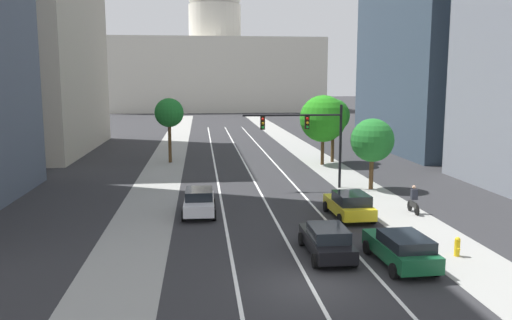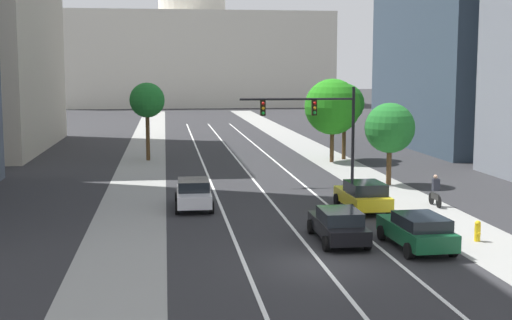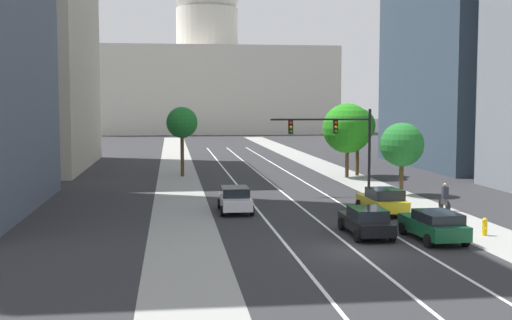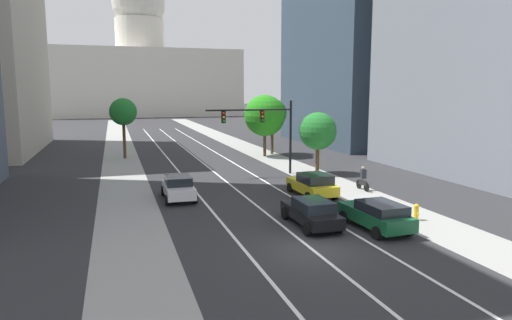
{
  "view_description": "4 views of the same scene",
  "coord_description": "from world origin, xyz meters",
  "px_view_note": "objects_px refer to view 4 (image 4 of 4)",
  "views": [
    {
      "loc": [
        -4.21,
        -18.99,
        7.97
      ],
      "look_at": [
        -1.06,
        10.25,
        3.45
      ],
      "focal_mm": 36.45,
      "sensor_mm": 36.0,
      "label": 1
    },
    {
      "loc": [
        -5.77,
        -25.12,
        7.27
      ],
      "look_at": [
        -0.92,
        12.29,
        2.43
      ],
      "focal_mm": 49.27,
      "sensor_mm": 36.0,
      "label": 2
    },
    {
      "loc": [
        -8.2,
        -28.66,
        6.65
      ],
      "look_at": [
        -1.72,
        22.1,
        2.26
      ],
      "focal_mm": 46.94,
      "sensor_mm": 36.0,
      "label": 3
    },
    {
      "loc": [
        -8.2,
        -18.1,
        6.96
      ],
      "look_at": [
        0.72,
        10.8,
        2.46
      ],
      "focal_mm": 32.44,
      "sensor_mm": 36.0,
      "label": 4
    }
  ],
  "objects_px": {
    "car_white": "(178,187)",
    "car_black": "(311,212)",
    "capitol_building": "(141,72)",
    "car_green": "(377,214)",
    "fire_hydrant": "(416,212)",
    "street_tree_mid_right": "(318,131)",
    "street_tree_far_right": "(265,116)",
    "street_tree_near_right": "(272,113)",
    "cyclist": "(363,179)",
    "street_tree_mid_left": "(123,112)",
    "traffic_signal_mast": "(264,124)",
    "car_yellow": "(313,184)"
  },
  "relations": [
    {
      "from": "car_white",
      "to": "car_black",
      "type": "bearing_deg",
      "value": -143.76
    },
    {
      "from": "capitol_building",
      "to": "car_green",
      "type": "bearing_deg",
      "value": -87.9
    },
    {
      "from": "fire_hydrant",
      "to": "street_tree_mid_right",
      "type": "xyz_separation_m",
      "value": [
        0.9,
        14.82,
        3.17
      ]
    },
    {
      "from": "capitol_building",
      "to": "street_tree_far_right",
      "type": "distance_m",
      "value": 92.56
    },
    {
      "from": "fire_hydrant",
      "to": "street_tree_near_right",
      "type": "relative_size",
      "value": 0.15
    },
    {
      "from": "capitol_building",
      "to": "fire_hydrant",
      "type": "distance_m",
      "value": 119.01
    },
    {
      "from": "fire_hydrant",
      "to": "cyclist",
      "type": "distance_m",
      "value": 7.78
    },
    {
      "from": "street_tree_far_right",
      "to": "street_tree_mid_right",
      "type": "distance_m",
      "value": 11.5
    },
    {
      "from": "car_green",
      "to": "street_tree_far_right",
      "type": "xyz_separation_m",
      "value": [
        2.95,
        27.14,
        3.61
      ]
    },
    {
      "from": "street_tree_mid_left",
      "to": "car_green",
      "type": "bearing_deg",
      "value": -69.0
    },
    {
      "from": "car_white",
      "to": "cyclist",
      "type": "relative_size",
      "value": 2.46
    },
    {
      "from": "car_white",
      "to": "fire_hydrant",
      "type": "height_order",
      "value": "car_white"
    },
    {
      "from": "car_green",
      "to": "traffic_signal_mast",
      "type": "distance_m",
      "value": 16.85
    },
    {
      "from": "car_white",
      "to": "street_tree_near_right",
      "type": "distance_m",
      "value": 23.4
    },
    {
      "from": "car_yellow",
      "to": "street_tree_mid_left",
      "type": "relative_size",
      "value": 0.72
    },
    {
      "from": "car_yellow",
      "to": "street_tree_far_right",
      "type": "relative_size",
      "value": 0.68
    },
    {
      "from": "capitol_building",
      "to": "car_white",
      "type": "xyz_separation_m",
      "value": [
        -4.35,
        -109.38,
        -11.65
      ]
    },
    {
      "from": "car_yellow",
      "to": "cyclist",
      "type": "bearing_deg",
      "value": -82.49
    },
    {
      "from": "car_yellow",
      "to": "car_green",
      "type": "distance_m",
      "value": 7.91
    },
    {
      "from": "car_black",
      "to": "fire_hydrant",
      "type": "bearing_deg",
      "value": -96.3
    },
    {
      "from": "car_black",
      "to": "cyclist",
      "type": "height_order",
      "value": "cyclist"
    },
    {
      "from": "fire_hydrant",
      "to": "street_tree_far_right",
      "type": "xyz_separation_m",
      "value": [
        -0.06,
        26.26,
        3.93
      ]
    },
    {
      "from": "street_tree_mid_left",
      "to": "street_tree_mid_right",
      "type": "xyz_separation_m",
      "value": [
        15.46,
        -14.39,
        -1.2
      ]
    },
    {
      "from": "capitol_building",
      "to": "street_tree_near_right",
      "type": "xyz_separation_m",
      "value": [
        8.7,
        -90.32,
        -7.9
      ]
    },
    {
      "from": "car_yellow",
      "to": "traffic_signal_mast",
      "type": "bearing_deg",
      "value": 2.68
    },
    {
      "from": "street_tree_mid_left",
      "to": "cyclist",
      "type": "bearing_deg",
      "value": -53.87
    },
    {
      "from": "street_tree_near_right",
      "to": "street_tree_mid_right",
      "type": "height_order",
      "value": "street_tree_near_right"
    },
    {
      "from": "car_white",
      "to": "traffic_signal_mast",
      "type": "height_order",
      "value": "traffic_signal_mast"
    },
    {
      "from": "capitol_building",
      "to": "car_yellow",
      "type": "relative_size",
      "value": 12.16
    },
    {
      "from": "traffic_signal_mast",
      "to": "fire_hydrant",
      "type": "distance_m",
      "value": 16.46
    },
    {
      "from": "capitol_building",
      "to": "car_green",
      "type": "height_order",
      "value": "capitol_building"
    },
    {
      "from": "car_white",
      "to": "cyclist",
      "type": "xyz_separation_m",
      "value": [
        12.88,
        -1.12,
        0.05
      ]
    },
    {
      "from": "car_green",
      "to": "street_tree_mid_left",
      "type": "relative_size",
      "value": 0.73
    },
    {
      "from": "capitol_building",
      "to": "car_white",
      "type": "height_order",
      "value": "capitol_building"
    },
    {
      "from": "car_yellow",
      "to": "car_black",
      "type": "height_order",
      "value": "car_yellow"
    },
    {
      "from": "car_white",
      "to": "street_tree_mid_left",
      "type": "bearing_deg",
      "value": 8.63
    },
    {
      "from": "capitol_building",
      "to": "traffic_signal_mast",
      "type": "xyz_separation_m",
      "value": [
        3.75,
        -102.58,
        -8.15
      ]
    },
    {
      "from": "street_tree_near_right",
      "to": "car_white",
      "type": "bearing_deg",
      "value": -124.4
    },
    {
      "from": "car_green",
      "to": "cyclist",
      "type": "height_order",
      "value": "cyclist"
    },
    {
      "from": "car_black",
      "to": "street_tree_near_right",
      "type": "bearing_deg",
      "value": -14.7
    },
    {
      "from": "capitol_building",
      "to": "street_tree_mid_left",
      "type": "height_order",
      "value": "capitol_building"
    },
    {
      "from": "street_tree_far_right",
      "to": "street_tree_mid_right",
      "type": "relative_size",
      "value": 1.26
    },
    {
      "from": "car_white",
      "to": "traffic_signal_mast",
      "type": "xyz_separation_m",
      "value": [
        8.1,
        6.79,
        3.5
      ]
    },
    {
      "from": "car_white",
      "to": "street_tree_far_right",
      "type": "distance_m",
      "value": 21.3
    },
    {
      "from": "car_green",
      "to": "street_tree_far_right",
      "type": "bearing_deg",
      "value": -8.43
    },
    {
      "from": "car_white",
      "to": "traffic_signal_mast",
      "type": "distance_m",
      "value": 11.14
    },
    {
      "from": "fire_hydrant",
      "to": "car_green",
      "type": "bearing_deg",
      "value": -163.7
    },
    {
      "from": "street_tree_near_right",
      "to": "car_black",
      "type": "bearing_deg",
      "value": -104.93
    },
    {
      "from": "car_green",
      "to": "fire_hydrant",
      "type": "relative_size",
      "value": 5.03
    },
    {
      "from": "street_tree_mid_right",
      "to": "cyclist",
      "type": "bearing_deg",
      "value": -87.89
    }
  ]
}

